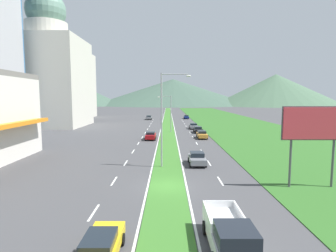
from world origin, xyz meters
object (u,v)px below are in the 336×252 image
object	(u,v)px
car_5	(196,158)
street_lamp_mid	(169,111)
street_lamp_near	(164,114)
car_2	(201,134)
car_8	(197,130)
car_0	(99,248)
pickup_truck_0	(229,235)
billboard_roadside	(313,127)
car_6	(193,126)
car_7	(186,117)
car_3	(148,117)
car_1	(150,136)

from	to	relation	value
car_5	street_lamp_mid	bearing A→B (deg)	-174.06
street_lamp_near	car_2	world-z (taller)	street_lamp_near
street_lamp_near	car_8	bearing A→B (deg)	76.73
car_0	pickup_truck_0	xyz separation A→B (m)	(6.45, 0.71, 0.27)
billboard_roadside	car_6	size ratio (longest dim) A/B	1.56
car_0	car_7	world-z (taller)	car_7
street_lamp_mid	car_3	xyz separation A→B (m)	(-7.20, 35.83, -4.13)
billboard_roadside	car_5	world-z (taller)	billboard_roadside
car_1	car_2	distance (m)	10.07
car_3	car_8	xyz separation A→B (m)	(13.74, -36.94, -0.05)
car_0	car_8	xyz separation A→B (m)	(10.14, 48.83, 0.01)
billboard_roadside	car_1	bearing A→B (deg)	119.88
car_1	car_8	world-z (taller)	car_1
street_lamp_near	car_8	xyz separation A→B (m)	(7.22, 30.61, -5.40)
street_lamp_mid	pickup_truck_0	bearing A→B (deg)	-86.68
street_lamp_mid	car_5	size ratio (longest dim) A/B	2.07
car_5	car_7	world-z (taller)	car_5
street_lamp_mid	car_7	xyz separation A→B (m)	(6.59, 39.30, -4.18)
car_1	car_6	xyz separation A→B (m)	(9.78, 17.72, -0.03)
street_lamp_near	street_lamp_mid	distance (m)	31.75
car_5	street_lamp_near	bearing A→B (deg)	-73.93
car_5	pickup_truck_0	xyz separation A→B (m)	(-0.33, -18.62, 0.23)
billboard_roadside	car_1	world-z (taller)	billboard_roadside
car_8	pickup_truck_0	bearing A→B (deg)	-4.38
car_3	car_6	size ratio (longest dim) A/B	0.94
car_0	car_7	xyz separation A→B (m)	(10.18, 89.24, 0.01)
car_3	car_5	distance (m)	67.24
car_2	car_5	distance (m)	21.21
car_0	car_2	distance (m)	41.51
car_8	street_lamp_near	bearing A→B (deg)	-13.27
street_lamp_mid	car_5	bearing A→B (deg)	-84.06
car_8	street_lamp_mid	bearing A→B (deg)	-99.58
car_0	car_8	size ratio (longest dim) A/B	1.04
car_0	car_3	xyz separation A→B (m)	(-3.60, 85.77, 0.06)
pickup_truck_0	car_1	bearing A→B (deg)	-170.39
car_6	car_1	bearing A→B (deg)	-28.90
billboard_roadside	car_7	size ratio (longest dim) A/B	1.69
car_1	car_7	bearing A→B (deg)	-11.42
street_lamp_near	car_8	size ratio (longest dim) A/B	2.36
car_6	car_7	bearing A→B (deg)	179.30
car_2	car_5	xyz separation A→B (m)	(-3.18, -20.97, -0.00)
billboard_roadside	car_8	world-z (taller)	billboard_roadside
car_6	car_7	distance (m)	32.70
car_0	car_3	bearing A→B (deg)	2.41
car_1	car_7	xyz separation A→B (m)	(10.18, 50.41, -0.04)
car_2	car_3	bearing A→B (deg)	-163.39
car_8	pickup_truck_0	size ratio (longest dim) A/B	0.84
car_3	car_8	bearing A→B (deg)	-159.59
car_2	car_0	bearing A→B (deg)	-13.88
street_lamp_near	car_0	distance (m)	19.22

